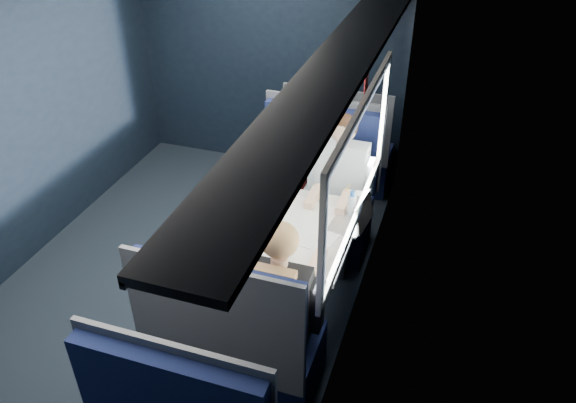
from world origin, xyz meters
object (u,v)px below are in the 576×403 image
(seat_row_front, at_px, (339,152))
(woman, at_px, (283,298))
(cup, at_px, (358,198))
(man, at_px, (339,185))
(bottle_small, at_px, (352,205))
(seat_bay_far, at_px, (237,344))
(laptop, at_px, (356,218))
(seat_bay_near, at_px, (312,198))
(table, at_px, (305,238))

(seat_row_front, distance_m, woman, 2.54)
(cup, bearing_deg, man, 129.52)
(bottle_small, bearing_deg, woman, -101.49)
(seat_bay_far, height_order, bottle_small, seat_bay_far)
(seat_bay_far, xyz_separation_m, cup, (0.46, 1.31, 0.37))
(laptop, relative_size, bottle_small, 1.59)
(man, height_order, laptop, man)
(cup, bearing_deg, seat_row_front, 108.86)
(woman, height_order, laptop, woman)
(seat_bay_near, xyz_separation_m, cup, (0.48, -0.43, 0.36))
(table, xyz_separation_m, seat_bay_far, (-0.18, -0.87, -0.25))
(seat_bay_far, distance_m, woman, 0.43)
(woman, relative_size, laptop, 3.99)
(table, relative_size, seat_row_front, 0.86)
(seat_bay_far, xyz_separation_m, laptop, (0.51, 1.04, 0.39))
(seat_row_front, bearing_deg, table, -84.20)
(laptop, distance_m, cup, 0.28)
(seat_bay_near, distance_m, laptop, 0.96)
(seat_bay_far, height_order, woman, woman)
(bottle_small, bearing_deg, table, -134.42)
(laptop, bearing_deg, seat_bay_near, 126.14)
(seat_bay_far, relative_size, man, 0.95)
(table, bearing_deg, seat_row_front, 95.80)
(cup, bearing_deg, laptop, -81.27)
(table, height_order, seat_bay_far, seat_bay_far)
(laptop, bearing_deg, cup, 98.73)
(bottle_small, distance_m, cup, 0.17)
(seat_bay_near, bearing_deg, bottle_small, -52.38)
(seat_row_front, xyz_separation_m, woman, (0.25, -2.50, 0.32))
(laptop, bearing_deg, seat_row_front, 107.20)
(seat_bay_near, xyz_separation_m, seat_row_front, (0.01, 0.93, -0.01))
(seat_bay_near, bearing_deg, table, -77.37)
(woman, bearing_deg, bottle_small, 78.51)
(table, bearing_deg, woman, -84.55)
(seat_row_front, bearing_deg, seat_bay_near, -90.79)
(table, height_order, bottle_small, bottle_small)
(man, xyz_separation_m, cup, (0.21, -0.26, 0.07))
(table, height_order, seat_row_front, seat_row_front)
(seat_row_front, distance_m, bottle_small, 1.64)
(table, xyz_separation_m, seat_bay_near, (-0.20, 0.87, -0.24))
(man, relative_size, cup, 13.65)
(table, distance_m, seat_bay_far, 0.93)
(seat_row_front, relative_size, woman, 0.88)
(table, xyz_separation_m, seat_row_front, (-0.18, 1.80, -0.25))
(bottle_small, height_order, cup, bottle_small)
(table, relative_size, seat_bay_far, 0.79)
(seat_row_front, height_order, laptop, seat_row_front)
(table, height_order, woman, woman)
(seat_bay_far, bearing_deg, seat_row_front, 90.00)
(seat_bay_far, height_order, seat_row_front, seat_bay_far)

